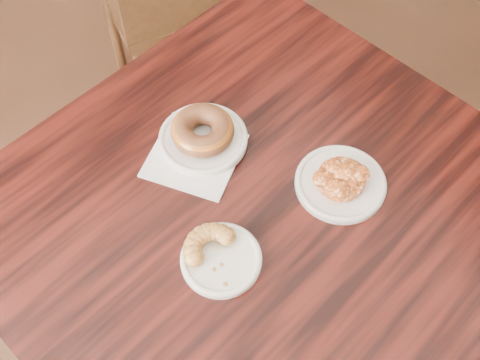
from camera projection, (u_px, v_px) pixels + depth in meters
floor at (265, 319)px, 1.77m from camera, size 5.00×5.00×0.00m
cafe_table at (264, 293)px, 1.42m from camera, size 1.10×1.10×0.75m
napkin at (195, 155)px, 1.17m from camera, size 0.23×0.23×0.00m
plate_donut at (203, 139)px, 1.18m from camera, size 0.18×0.18×0.01m
plate_cruller at (221, 260)px, 1.05m from camera, size 0.14×0.14×0.01m
plate_fritter at (340, 184)px, 1.13m from camera, size 0.17×0.17×0.01m
glazed_donut at (202, 130)px, 1.16m from camera, size 0.12×0.12×0.04m
apple_fritter at (342, 178)px, 1.11m from camera, size 0.13×0.13×0.03m
cruller_fragment at (221, 254)px, 1.03m from camera, size 0.11×0.11×0.03m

